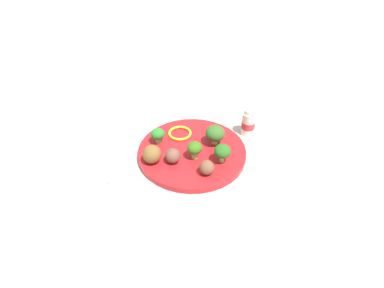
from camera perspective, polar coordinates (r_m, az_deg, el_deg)
name	(u,v)px	position (r m, az deg, el deg)	size (l,w,h in m)	color
ground_plane	(192,155)	(0.92, 0.00, -1.74)	(4.00, 4.00, 0.00)	#B2B2AD
plate	(192,152)	(0.91, 0.00, -1.36)	(0.28, 0.28, 0.02)	red
broccoli_floret_back_right	(195,148)	(0.87, 0.43, -0.74)	(0.04, 0.04, 0.05)	#96C566
broccoli_floret_front_right	(158,134)	(0.92, -5.57, 1.56)	(0.04, 0.04, 0.04)	#90BB82
broccoli_floret_front_left	(222,151)	(0.86, 4.95, -1.21)	(0.04, 0.04, 0.05)	#91D072
broccoli_floret_mid_left	(215,134)	(0.91, 3.77, 1.71)	(0.05, 0.05, 0.05)	#9BBB71
meatball_back_left	(207,167)	(0.83, 2.41, -3.82)	(0.04, 0.04, 0.04)	brown
meatball_center	(173,156)	(0.86, -3.13, -1.93)	(0.04, 0.04, 0.04)	brown
meatball_back_right	(152,154)	(0.87, -6.51, -1.64)	(0.05, 0.05, 0.05)	brown
pepper_ring_near_rim	(180,133)	(0.96, -1.98, 1.76)	(0.06, 0.06, 0.01)	yellow
napkin	(97,192)	(0.85, -15.23, -7.59)	(0.17, 0.12, 0.01)	white
fork	(97,185)	(0.86, -15.10, -6.39)	(0.12, 0.02, 0.01)	silver
knife	(101,195)	(0.83, -14.51, -8.03)	(0.15, 0.02, 0.01)	silver
yogurt_bottle	(248,123)	(0.98, 9.13, 3.39)	(0.04, 0.04, 0.08)	white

